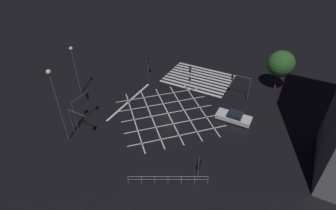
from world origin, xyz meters
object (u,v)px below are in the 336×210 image
(traffic_light_sw_main, at_px, (240,82))
(traffic_light_ne_main, at_px, (79,119))
(traffic_light_se_cross, at_px, (147,63))
(street_lamp_west, at_px, (55,94))
(street_lamp_east, at_px, (74,61))
(street_tree_near, at_px, (281,64))
(traffic_light_median_south, at_px, (190,71))
(waiting_car, at_px, (234,117))
(traffic_light_ne_cross, at_px, (81,103))
(traffic_light_nw_cross, at_px, (199,164))

(traffic_light_sw_main, distance_m, traffic_light_ne_main, 22.11)
(traffic_light_se_cross, bearing_deg, street_lamp_west, -1.02)
(street_lamp_east, relative_size, street_tree_near, 1.19)
(traffic_light_ne_main, relative_size, street_lamp_west, 0.38)
(street_lamp_east, xyz_separation_m, street_tree_near, (-25.72, -14.88, -0.96))
(street_lamp_east, bearing_deg, traffic_light_se_cross, -123.49)
(traffic_light_median_south, relative_size, traffic_light_sw_main, 0.85)
(traffic_light_median_south, bearing_deg, traffic_light_sw_main, 87.86)
(traffic_light_ne_main, bearing_deg, traffic_light_se_cross, 92.45)
(traffic_light_se_cross, distance_m, traffic_light_median_south, 7.30)
(traffic_light_median_south, bearing_deg, waiting_car, 57.35)
(traffic_light_ne_main, relative_size, street_tree_near, 0.56)
(street_lamp_east, xyz_separation_m, street_lamp_west, (-5.86, 8.41, 1.22))
(traffic_light_ne_cross, bearing_deg, traffic_light_median_south, -28.26)
(street_lamp_east, bearing_deg, street_tree_near, -149.95)
(traffic_light_median_south, height_order, traffic_light_ne_cross, traffic_light_ne_cross)
(traffic_light_median_south, distance_m, traffic_light_ne_cross, 17.04)
(street_tree_near, xyz_separation_m, waiting_car, (3.39, 10.50, -3.76))
(traffic_light_sw_main, distance_m, street_lamp_west, 24.11)
(street_lamp_east, distance_m, waiting_car, 23.24)
(traffic_light_se_cross, bearing_deg, traffic_light_nw_cross, 44.34)
(traffic_light_median_south, relative_size, traffic_light_ne_cross, 0.78)
(traffic_light_ne_main, bearing_deg, waiting_car, 36.44)
(traffic_light_nw_cross, relative_size, waiting_car, 0.72)
(traffic_light_sw_main, height_order, traffic_light_nw_cross, traffic_light_sw_main)
(traffic_light_median_south, xyz_separation_m, traffic_light_sw_main, (-7.80, 0.29, 0.50))
(traffic_light_ne_cross, distance_m, traffic_light_sw_main, 21.62)
(traffic_light_ne_cross, relative_size, street_lamp_east, 0.55)
(traffic_light_median_south, height_order, traffic_light_sw_main, traffic_light_sw_main)
(traffic_light_sw_main, xyz_separation_m, traffic_light_ne_main, (14.36, 16.82, -0.18))
(traffic_light_median_south, bearing_deg, street_tree_near, 111.35)
(traffic_light_ne_main, relative_size, street_lamp_east, 0.47)
(street_lamp_east, bearing_deg, street_lamp_west, 124.89)
(street_lamp_west, bearing_deg, traffic_light_nw_cross, -173.90)
(street_lamp_west, bearing_deg, traffic_light_ne_main, -126.40)
(waiting_car, bearing_deg, traffic_light_median_south, -32.65)
(traffic_light_se_cross, xyz_separation_m, street_lamp_west, (0.32, 17.75, 4.09))
(street_lamp_east, bearing_deg, traffic_light_median_south, -143.14)
(traffic_light_ne_cross, xyz_separation_m, waiting_car, (-16.95, -9.29, -2.44))
(traffic_light_median_south, relative_size, street_lamp_west, 0.34)
(street_lamp_west, xyz_separation_m, street_tree_near, (-19.86, -23.29, -2.18))
(traffic_light_nw_cross, height_order, waiting_car, traffic_light_nw_cross)
(traffic_light_sw_main, bearing_deg, traffic_light_ne_cross, 42.83)
(traffic_light_ne_cross, bearing_deg, traffic_light_se_cross, -3.21)
(traffic_light_ne_cross, distance_m, street_tree_near, 28.41)
(traffic_light_se_cross, relative_size, traffic_light_median_south, 1.07)
(traffic_light_median_south, bearing_deg, street_lamp_west, -22.28)
(street_lamp_west, bearing_deg, waiting_car, -142.17)
(traffic_light_ne_cross, bearing_deg, street_lamp_west, -172.12)
(traffic_light_se_cross, relative_size, street_tree_near, 0.54)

